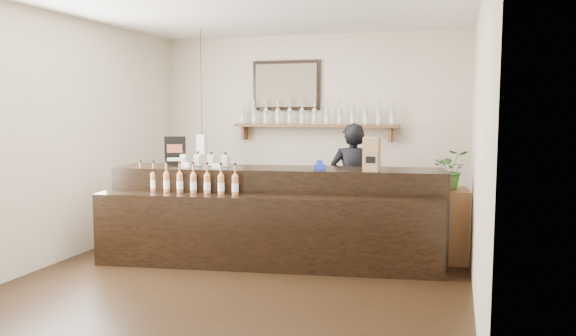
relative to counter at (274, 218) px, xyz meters
The scene contains 10 objects.
ground 0.75m from the counter, 98.39° to the right, with size 5.00×5.00×0.00m, color black.
room_shell 1.33m from the counter, 98.39° to the right, with size 5.00×5.00×5.00m.
back_wall_decor 2.22m from the counter, 97.11° to the left, with size 2.66×0.96×1.69m.
counter is the anchor object (origin of this frame).
promo_sign 1.47m from the counter, behind, with size 0.24×0.12×0.35m.
paper_bag 1.33m from the counter, ahead, with size 0.18×0.14×0.37m.
tape_dispenser 0.80m from the counter, ahead, with size 0.14×0.07×0.11m.
side_cabinet 2.01m from the counter, 17.19° to the left, with size 0.46×0.60×0.83m.
potted_plant 2.08m from the counter, 17.19° to the left, with size 0.40×0.35×0.45m, color #3C6E2C.
shopkeeper 1.29m from the counter, 53.77° to the left, with size 0.64×0.42×1.77m, color black.
Camera 1 is at (2.05, -5.45, 1.73)m, focal length 35.00 mm.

